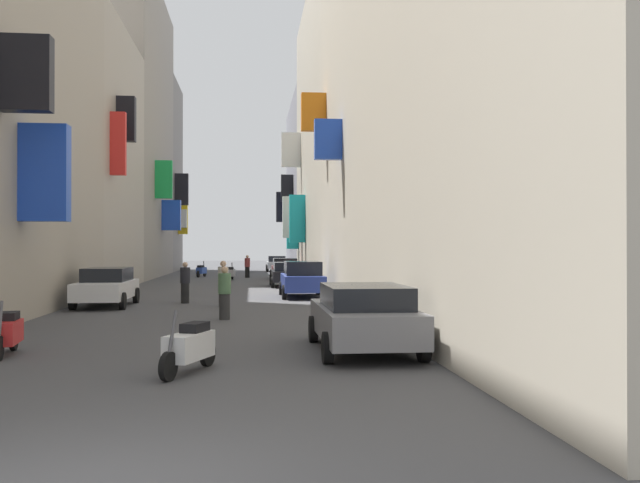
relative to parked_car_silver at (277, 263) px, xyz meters
The scene contains 21 objects.
ground_plane 23.82m from the parked_car_silver, 99.18° to the right, with size 140.00×140.00×0.00m, color #424244.
building_left_mid_a 26.50m from the parked_car_silver, 117.21° to the right, with size 6.88×11.38×13.64m.
building_left_mid_b 17.92m from the parked_car_silver, 141.41° to the right, with size 7.37×15.65×20.79m.
building_left_mid_c 14.30m from the parked_car_silver, 168.27° to the left, with size 7.15×8.08×16.92m.
building_right_near 40.89m from the parked_car_silver, 83.99° to the right, with size 7.15×27.26×17.49m.
building_right_mid_a 19.68m from the parked_car_silver, 76.44° to the right, with size 7.35×17.73×18.00m.
building_right_mid_b 7.89m from the parked_car_silver, 13.58° to the right, with size 7.23×15.01×14.66m.
parked_car_silver is the anchor object (origin of this frame).
parked_car_white 35.00m from the parked_car_silver, 102.41° to the right, with size 1.85×4.17×1.40m.
parked_car_grey 45.65m from the parked_car_silver, 89.94° to the right, with size 2.00×4.33×1.39m.
parked_car_blue 30.42m from the parked_car_silver, 90.12° to the right, with size 1.87×4.19×1.54m.
parked_car_red 13.88m from the parked_car_silver, 89.94° to the right, with size 1.91×3.97×1.40m.
parked_car_black 22.62m from the parked_car_silver, 90.53° to the right, with size 2.01×3.92×1.33m.
scooter_red 45.96m from the parked_car_silver, 98.94° to the right, with size 0.58×1.83×1.13m.
scooter_white 47.82m from the parked_car_silver, 94.00° to the right, with size 0.84×1.81×1.13m.
scooter_blue 11.90m from the parked_car_silver, 119.21° to the right, with size 0.72×1.75×1.13m.
scooter_silver 15.36m from the parked_car_silver, 103.38° to the right, with size 0.53×1.97×1.13m.
pedestrian_crossing 33.46m from the parked_car_silver, 98.24° to the right, with size 0.51×0.51×1.59m.
pedestrian_near_left 34.85m from the parked_car_silver, 95.40° to the right, with size 0.54×0.54×1.67m.
pedestrian_near_right 39.26m from the parked_car_silver, 94.47° to the right, with size 0.51×0.51×1.59m.
pedestrian_mid_street 12.18m from the parked_car_silver, 101.90° to the right, with size 0.52×0.52×1.59m.
Camera 1 is at (1.51, -5.95, 2.18)m, focal length 37.86 mm.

